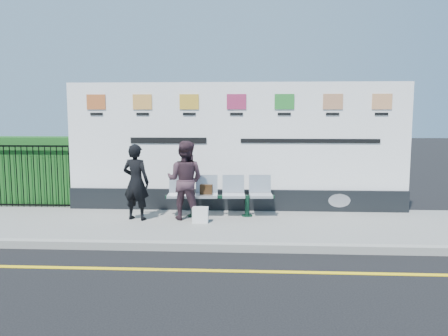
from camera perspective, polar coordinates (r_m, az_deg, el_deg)
name	(u,v)px	position (r m, az deg, el deg)	size (l,w,h in m)	color
ground	(197,271)	(6.87, -3.60, -13.22)	(80.00, 80.00, 0.00)	black
pavement	(211,226)	(9.23, -1.76, -7.53)	(14.00, 3.00, 0.12)	gray
kerb	(203,247)	(7.79, -2.73, -10.21)	(14.00, 0.18, 0.14)	gray
yellow_line	(197,270)	(6.86, -3.60, -13.19)	(14.00, 0.10, 0.01)	yellow
billboard	(236,155)	(10.30, 1.63, 1.67)	(8.00, 0.30, 3.00)	black
hedge	(37,170)	(12.04, -23.23, -0.28)	(2.35, 0.70, 1.70)	#19521A
railing	(28,176)	(11.65, -24.19, -0.95)	(2.05, 0.06, 1.54)	black
bench	(220,205)	(9.76, -0.53, -4.87)	(2.31, 0.60, 0.50)	silver
woman_left	(136,182)	(9.53, -11.42, -1.81)	(0.60, 0.39, 1.64)	black
woman_right	(185,180)	(9.43, -5.11, -1.59)	(0.83, 0.64, 1.70)	#39252D
handbag_brown	(206,189)	(9.70, -2.33, -2.81)	(0.28, 0.12, 0.22)	black
carrier_bag_white	(200,215)	(9.21, -3.10, -6.13)	(0.33, 0.20, 0.33)	silver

